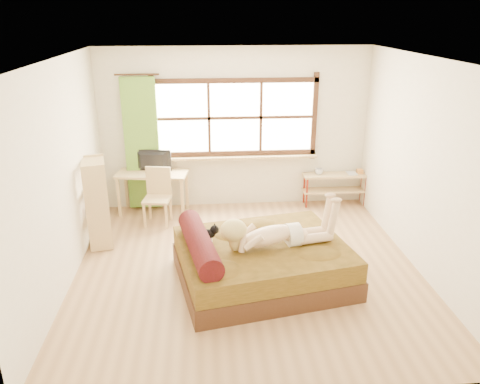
{
  "coord_description": "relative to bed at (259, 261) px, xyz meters",
  "views": [
    {
      "loc": [
        -0.54,
        -5.45,
        3.2
      ],
      "look_at": [
        -0.08,
        0.2,
        1.01
      ],
      "focal_mm": 35.0,
      "sensor_mm": 36.0,
      "label": 1
    }
  ],
  "objects": [
    {
      "name": "floor",
      "position": [
        -0.11,
        0.33,
        -0.28
      ],
      "size": [
        4.5,
        4.5,
        0.0
      ],
      "primitive_type": "plane",
      "color": "#9E754C",
      "rests_on": "ground"
    },
    {
      "name": "ceiling",
      "position": [
        -0.11,
        0.33,
        2.42
      ],
      "size": [
        4.5,
        4.5,
        0.0
      ],
      "primitive_type": "plane",
      "rotation": [
        3.14,
        0.0,
        0.0
      ],
      "color": "white",
      "rests_on": "wall_back"
    },
    {
      "name": "wall_back",
      "position": [
        -0.11,
        2.58,
        1.07
      ],
      "size": [
        4.5,
        0.0,
        4.5
      ],
      "primitive_type": "plane",
      "rotation": [
        1.57,
        0.0,
        0.0
      ],
      "color": "silver",
      "rests_on": "floor"
    },
    {
      "name": "wall_front",
      "position": [
        -0.11,
        -1.92,
        1.07
      ],
      "size": [
        4.5,
        0.0,
        4.5
      ],
      "primitive_type": "plane",
      "rotation": [
        -1.57,
        0.0,
        0.0
      ],
      "color": "silver",
      "rests_on": "floor"
    },
    {
      "name": "wall_left",
      "position": [
        -2.36,
        0.33,
        1.07
      ],
      "size": [
        0.0,
        4.5,
        4.5
      ],
      "primitive_type": "plane",
      "rotation": [
        1.57,
        0.0,
        1.57
      ],
      "color": "silver",
      "rests_on": "floor"
    },
    {
      "name": "wall_right",
      "position": [
        2.14,
        0.33,
        1.07
      ],
      "size": [
        0.0,
        4.5,
        4.5
      ],
      "primitive_type": "plane",
      "rotation": [
        1.57,
        0.0,
        -1.57
      ],
      "color": "silver",
      "rests_on": "floor"
    },
    {
      "name": "window",
      "position": [
        -0.11,
        2.55,
        1.23
      ],
      "size": [
        2.8,
        0.16,
        1.46
      ],
      "color": "#FFEDBF",
      "rests_on": "wall_back"
    },
    {
      "name": "curtain",
      "position": [
        -1.66,
        2.46,
        0.87
      ],
      "size": [
        0.55,
        0.1,
        2.2
      ],
      "primitive_type": "cube",
      "color": "#467D22",
      "rests_on": "wall_back"
    },
    {
      "name": "bed",
      "position": [
        0.0,
        0.0,
        0.0
      ],
      "size": [
        2.32,
        2.0,
        0.78
      ],
      "rotation": [
        0.0,
        0.0,
        0.19
      ],
      "color": "#351A0F",
      "rests_on": "floor"
    },
    {
      "name": "woman",
      "position": [
        0.2,
        -0.04,
        0.54
      ],
      "size": [
        1.48,
        0.68,
        0.61
      ],
      "primitive_type": null,
      "rotation": [
        0.0,
        0.0,
        0.19
      ],
      "color": "#D8B28B",
      "rests_on": "bed"
    },
    {
      "name": "kitten",
      "position": [
        -0.67,
        0.11,
        0.36
      ],
      "size": [
        0.32,
        0.18,
        0.25
      ],
      "primitive_type": null,
      "rotation": [
        0.0,
        0.0,
        0.19
      ],
      "color": "black",
      "rests_on": "bed"
    },
    {
      "name": "desk",
      "position": [
        -1.51,
        2.28,
        0.35
      ],
      "size": [
        1.22,
        0.69,
        0.72
      ],
      "rotation": [
        0.0,
        0.0,
        -0.15
      ],
      "color": "tan",
      "rests_on": "floor"
    },
    {
      "name": "monitor",
      "position": [
        -1.51,
        2.33,
        0.62
      ],
      "size": [
        0.63,
        0.17,
        0.36
      ],
      "primitive_type": "imported",
      "rotation": [
        0.0,
        0.0,
        2.99
      ],
      "color": "black",
      "rests_on": "desk"
    },
    {
      "name": "chair",
      "position": [
        -1.4,
        1.91,
        0.22
      ],
      "size": [
        0.46,
        0.46,
        0.9
      ],
      "rotation": [
        0.0,
        0.0,
        -0.15
      ],
      "color": "tan",
      "rests_on": "floor"
    },
    {
      "name": "pipe_shelf",
      "position": [
        1.64,
        2.4,
        0.14
      ],
      "size": [
        1.13,
        0.29,
        0.64
      ],
      "rotation": [
        0.0,
        0.0,
        -0.0
      ],
      "color": "tan",
      "rests_on": "floor"
    },
    {
      "name": "cup",
      "position": [
        1.33,
        2.4,
        0.34
      ],
      "size": [
        0.14,
        0.14,
        0.11
      ],
      "primitive_type": "imported",
      "rotation": [
        0.0,
        0.0,
        -0.0
      ],
      "color": "gray",
      "rests_on": "pipe_shelf"
    },
    {
      "name": "book",
      "position": [
        1.83,
        2.4,
        0.3
      ],
      "size": [
        0.16,
        0.22,
        0.02
      ],
      "primitive_type": "imported",
      "rotation": [
        0.0,
        0.0,
        -0.0
      ],
      "color": "gray",
      "rests_on": "pipe_shelf"
    },
    {
      "name": "bookshelf",
      "position": [
        -2.19,
        1.21,
        0.37
      ],
      "size": [
        0.42,
        0.61,
        1.28
      ],
      "rotation": [
        0.0,
        0.0,
        0.21
      ],
      "color": "tan",
      "rests_on": "floor"
    }
  ]
}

